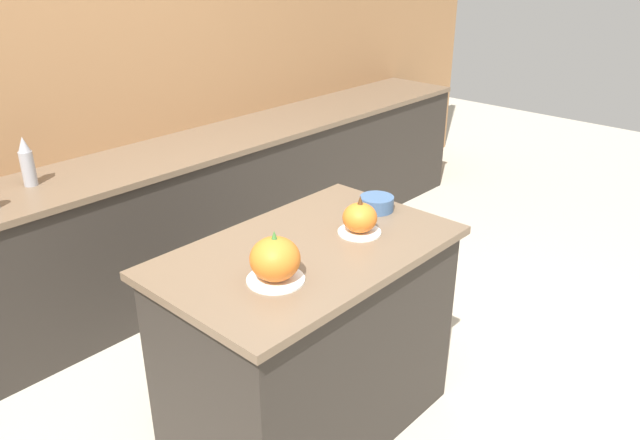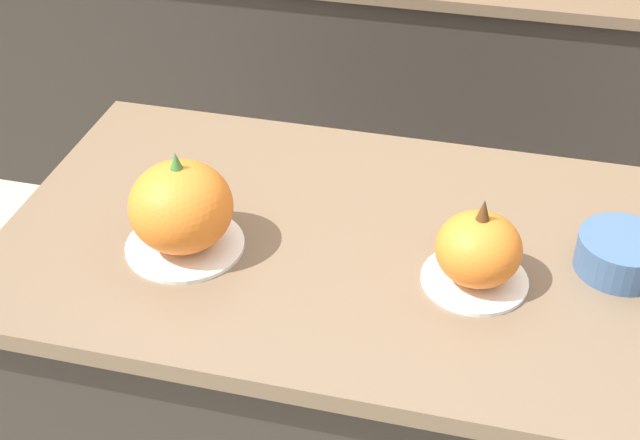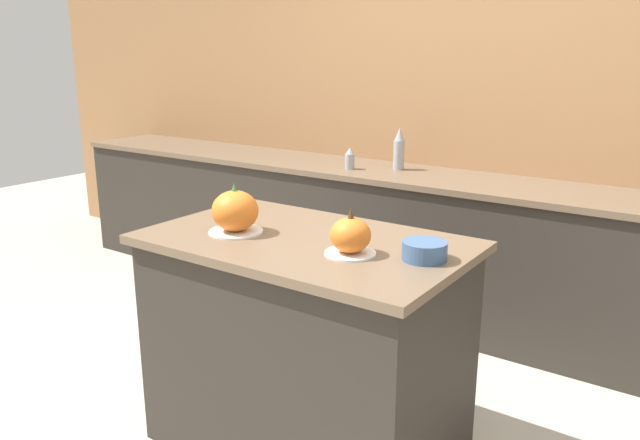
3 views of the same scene
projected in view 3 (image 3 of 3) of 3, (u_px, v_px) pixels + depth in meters
wall_back at (484, 111)px, 3.74m from camera, size 8.00×0.06×2.50m
kitchen_island at (306, 346)px, 2.51m from camera, size 1.24×0.76×0.91m
back_counter at (454, 253)px, 3.69m from camera, size 6.00×0.60×0.89m
pumpkin_cake_left at (235, 212)px, 2.44m from camera, size 0.21×0.21×0.20m
pumpkin_cake_right at (350, 237)px, 2.18m from camera, size 0.18×0.18×0.17m
bottle_tall at (399, 150)px, 3.82m from camera, size 0.07×0.07×0.26m
bottle_short at (350, 159)px, 3.85m from camera, size 0.06×0.06×0.14m
mixing_bowl at (424, 251)px, 2.14m from camera, size 0.16×0.16×0.07m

